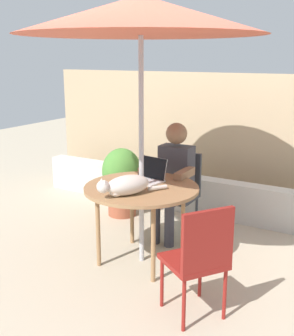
# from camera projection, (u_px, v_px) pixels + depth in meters

# --- Properties ---
(ground_plane) EXTENTS (14.00, 14.00, 0.00)m
(ground_plane) POSITION_uv_depth(u_px,v_px,m) (142.00, 260.00, 4.05)
(ground_plane) COLOR #BCAD93
(fence_back) EXTENTS (5.15, 0.08, 1.67)m
(fence_back) POSITION_uv_depth(u_px,v_px,m) (221.00, 139.00, 5.51)
(fence_back) COLOR tan
(fence_back) RESTS_ON ground
(planter_wall_low) EXTENTS (4.63, 0.20, 0.46)m
(planter_wall_low) POSITION_uv_depth(u_px,v_px,m) (202.00, 196.00, 5.19)
(planter_wall_low) COLOR beige
(planter_wall_low) RESTS_ON ground
(patio_table) EXTENTS (1.05, 1.05, 0.73)m
(patio_table) POSITION_uv_depth(u_px,v_px,m) (141.00, 193.00, 3.88)
(patio_table) COLOR #9E754C
(patio_table) RESTS_ON ground
(patio_umbrella) EXTENTS (2.09, 2.09, 2.36)m
(patio_umbrella) POSITION_uv_depth(u_px,v_px,m) (141.00, 15.00, 3.49)
(patio_umbrella) COLOR #B7B7BC
(patio_umbrella) RESTS_ON ground
(chair_occupied) EXTENTS (0.40, 0.40, 0.88)m
(chair_occupied) POSITION_uv_depth(u_px,v_px,m) (179.00, 187.00, 4.58)
(chair_occupied) COLOR #33383F
(chair_occupied) RESTS_ON ground
(chair_empty) EXTENTS (0.56, 0.56, 0.88)m
(chair_empty) POSITION_uv_depth(u_px,v_px,m) (200.00, 255.00, 3.03)
(chair_empty) COLOR maroon
(chair_empty) RESTS_ON ground
(person_seated) EXTENTS (0.48, 0.48, 1.22)m
(person_seated) POSITION_uv_depth(u_px,v_px,m) (173.00, 175.00, 4.41)
(person_seated) COLOR #3F3F47
(person_seated) RESTS_ON ground
(laptop) EXTENTS (0.33, 0.29, 0.21)m
(laptop) POSITION_uv_depth(u_px,v_px,m) (149.00, 174.00, 4.04)
(laptop) COLOR silver
(laptop) RESTS_ON patio_table
(cat) EXTENTS (0.41, 0.57, 0.17)m
(cat) POSITION_uv_depth(u_px,v_px,m) (125.00, 186.00, 3.61)
(cat) COLOR silver
(cat) RESTS_ON patio_table
(potted_plant_near_fence) EXTENTS (0.47, 0.47, 0.82)m
(potted_plant_near_fence) POSITION_uv_depth(u_px,v_px,m) (122.00, 178.00, 5.10)
(potted_plant_near_fence) COLOR #9E5138
(potted_plant_near_fence) RESTS_ON ground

